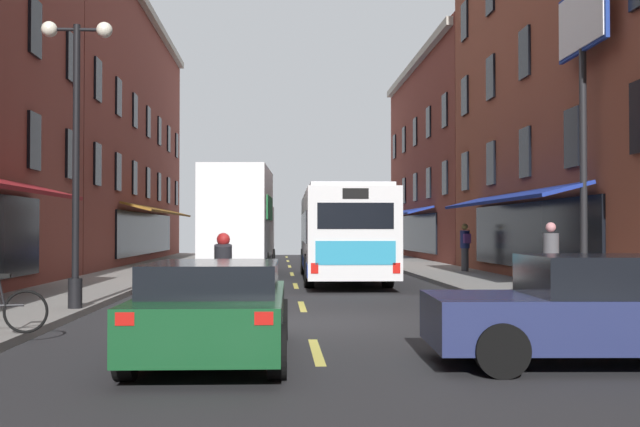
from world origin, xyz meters
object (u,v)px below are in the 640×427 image
at_px(billboard_sign, 583,56).
at_px(motorcycle_rider, 223,282).
at_px(sedan_near, 215,308).
at_px(sedan_far, 620,309).
at_px(box_truck, 240,220).
at_px(pedestrian_mid, 551,259).
at_px(street_lamp_twin, 76,150).
at_px(pedestrian_near, 465,246).
at_px(transit_bus, 341,233).
at_px(sedan_mid, 250,248).

xyz_separation_m(billboard_sign, motorcycle_rider, (-8.65, -3.75, -5.36)).
distance_m(sedan_near, sedan_far, 5.26).
bearing_deg(sedan_near, box_truck, 91.88).
height_order(pedestrian_mid, street_lamp_twin, street_lamp_twin).
xyz_separation_m(sedan_near, pedestrian_mid, (7.07, 6.95, 0.38)).
xyz_separation_m(billboard_sign, street_lamp_twin, (-11.67, -3.02, -2.73)).
bearing_deg(pedestrian_mid, pedestrian_near, -134.48).
height_order(sedan_near, street_lamp_twin, street_lamp_twin).
relative_size(sedan_far, motorcycle_rider, 2.33).
xyz_separation_m(billboard_sign, transit_bus, (-5.44, 7.53, -4.46)).
height_order(motorcycle_rider, street_lamp_twin, street_lamp_twin).
height_order(sedan_mid, motorcycle_rider, motorcycle_rider).
height_order(billboard_sign, sedan_far, billboard_sign).
relative_size(sedan_near, sedan_mid, 0.98).
distance_m(box_truck, motorcycle_rider, 15.85).
height_order(box_truck, sedan_near, box_truck).
distance_m(transit_bus, pedestrian_near, 5.89).
xyz_separation_m(billboard_sign, sedan_mid, (-9.14, 23.76, -5.33)).
relative_size(sedan_mid, sedan_far, 0.98).
height_order(billboard_sign, sedan_mid, billboard_sign).
relative_size(billboard_sign, motorcycle_rider, 3.72).
height_order(sedan_near, sedan_mid, sedan_mid).
xyz_separation_m(box_truck, street_lamp_twin, (-2.57, -15.05, 1.23)).
bearing_deg(street_lamp_twin, motorcycle_rider, -13.61).
height_order(sedan_mid, street_lamp_twin, street_lamp_twin).
distance_m(transit_bus, pedestrian_mid, 9.91).
distance_m(box_truck, sedan_near, 20.53).
height_order(pedestrian_near, pedestrian_mid, pedestrian_near).
bearing_deg(street_lamp_twin, pedestrian_near, 50.40).
distance_m(transit_bus, motorcycle_rider, 11.77).
bearing_deg(sedan_near, pedestrian_mid, 44.51).
bearing_deg(motorcycle_rider, box_truck, 91.63).
bearing_deg(transit_bus, motorcycle_rider, -105.90).
bearing_deg(pedestrian_mid, transit_bus, -105.71).
bearing_deg(pedestrian_mid, street_lamp_twin, -31.55).
bearing_deg(street_lamp_twin, sedan_near, -59.11).
relative_size(transit_bus, pedestrian_near, 6.33).
bearing_deg(pedestrian_mid, motorcycle_rider, -22.75).
distance_m(box_truck, pedestrian_near, 8.86).
bearing_deg(pedestrian_mid, sedan_near, 4.50).
relative_size(box_truck, motorcycle_rider, 3.95).
bearing_deg(transit_bus, street_lamp_twin, -120.57).
height_order(pedestrian_near, street_lamp_twin, street_lamp_twin).
relative_size(transit_bus, sedan_mid, 2.43).
distance_m(sedan_far, street_lamp_twin, 10.81).
bearing_deg(motorcycle_rider, pedestrian_mid, 17.26).
xyz_separation_m(box_truck, sedan_near, (0.67, -20.47, -1.44)).
relative_size(sedan_mid, pedestrian_mid, 2.71).
height_order(transit_bus, motorcycle_rider, transit_bus).
bearing_deg(sedan_near, street_lamp_twin, 120.89).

